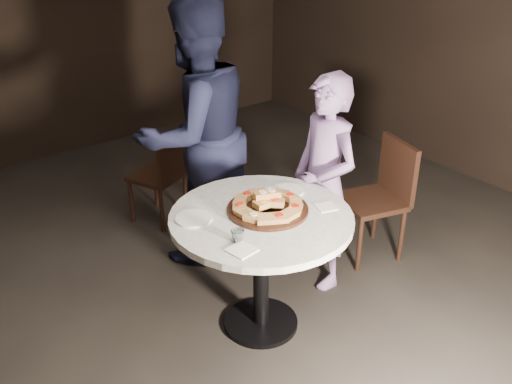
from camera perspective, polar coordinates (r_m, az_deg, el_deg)
floor at (r=3.79m, az=0.41°, el=-12.85°), size 7.00×7.00×0.00m
table at (r=3.39m, az=0.53°, el=-4.53°), size 1.15×1.15×0.81m
serving_board at (r=3.35m, az=1.17°, el=-1.75°), size 0.60×0.60×0.02m
focaccia_pile at (r=3.33m, az=1.19°, el=-1.07°), size 0.43×0.43×0.11m
plate_left at (r=3.28m, az=-6.25°, el=-2.64°), size 0.24×0.24×0.01m
plate_right at (r=3.58m, az=3.20°, el=0.13°), size 0.26×0.26×0.01m
water_glass at (r=3.05m, az=-1.85°, el=-4.40°), size 0.09×0.09×0.07m
napkin_near at (r=2.99m, az=-1.43°, el=-5.81°), size 0.15×0.15×0.01m
napkin_far at (r=3.42m, az=7.00°, el=-1.48°), size 0.14×0.14×0.01m
chair_far at (r=4.72m, az=-9.16°, el=2.08°), size 0.50×0.51×0.81m
chair_right at (r=4.32m, az=12.52°, el=0.09°), size 0.54×0.53×0.90m
diner_navy at (r=4.06m, az=-6.04°, el=5.72°), size 0.97×0.77×1.93m
diner_teal at (r=3.83m, az=6.83°, el=0.82°), size 0.41×0.58×1.50m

